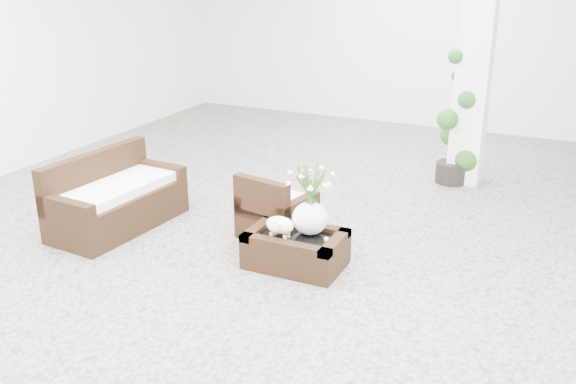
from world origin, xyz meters
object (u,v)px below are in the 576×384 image
at_px(topiary, 456,119).
at_px(loveseat, 117,192).
at_px(coffee_table, 296,251).
at_px(armchair, 277,205).

bearing_deg(topiary, loveseat, -134.62).
xyz_separation_m(coffee_table, topiary, (0.84, 3.06, 0.69)).
distance_m(loveseat, topiary, 4.27).
bearing_deg(loveseat, coffee_table, -86.05).
height_order(armchair, loveseat, loveseat).
distance_m(coffee_table, topiary, 3.25).
xyz_separation_m(loveseat, topiary, (2.98, 3.02, 0.45)).
xyz_separation_m(armchair, loveseat, (-1.67, -0.52, 0.05)).
height_order(loveseat, topiary, topiary).
distance_m(coffee_table, armchair, 0.75).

